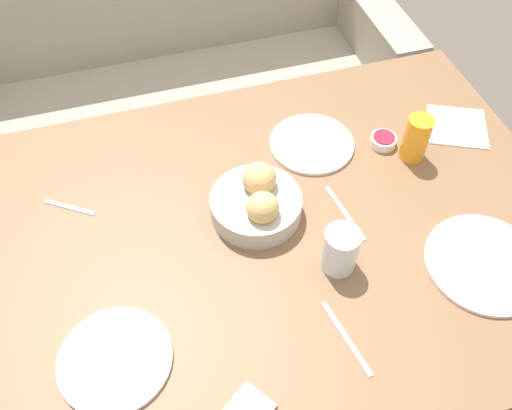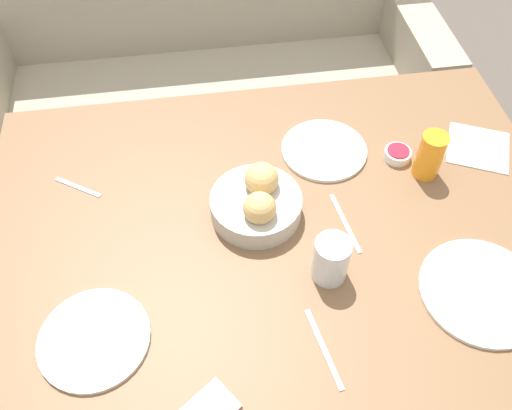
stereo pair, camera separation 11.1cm
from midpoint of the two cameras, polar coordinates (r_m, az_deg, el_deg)
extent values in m
plane|color=#564C44|center=(1.88, 3.60, -15.82)|extent=(10.00, 10.00, 0.00)
cube|color=brown|center=(1.26, 5.16, -3.34)|extent=(1.37, 1.02, 0.03)
cube|color=brown|center=(1.85, -18.29, -0.54)|extent=(0.06, 0.06, 0.69)
cube|color=brown|center=(2.00, 19.68, 3.73)|extent=(0.06, 0.06, 0.69)
cube|color=#9E937F|center=(2.29, -3.43, 9.58)|extent=(1.74, 0.70, 0.41)
cube|color=#9E937F|center=(2.32, -23.81, 8.67)|extent=(0.14, 0.70, 0.61)
cube|color=#9E937F|center=(2.40, 16.28, 12.90)|extent=(0.14, 0.70, 0.61)
cylinder|color=#B2ADA3|center=(1.25, 2.54, -0.21)|extent=(0.21, 0.21, 0.05)
sphere|color=tan|center=(1.24, 3.16, 2.61)|extent=(0.08, 0.08, 0.08)
sphere|color=tan|center=(1.19, 3.06, -0.47)|extent=(0.07, 0.07, 0.07)
cylinder|color=silver|center=(1.14, -13.95, -13.69)|extent=(0.22, 0.22, 0.01)
cylinder|color=silver|center=(1.27, 25.04, -8.39)|extent=(0.26, 0.26, 0.01)
cylinder|color=silver|center=(1.42, 9.42, 5.63)|extent=(0.22, 0.22, 0.01)
cylinder|color=orange|center=(1.39, 20.06, 4.81)|extent=(0.06, 0.06, 0.12)
cylinder|color=silver|center=(1.15, 10.65, -5.82)|extent=(0.08, 0.08, 0.11)
cylinder|color=white|center=(1.44, 16.82, 5.00)|extent=(0.07, 0.07, 0.02)
cylinder|color=#A3192D|center=(1.43, 16.95, 5.38)|extent=(0.06, 0.06, 0.00)
cube|color=#B7B7BC|center=(1.28, 11.81, -1.94)|extent=(0.03, 0.18, 0.00)
cube|color=#B7B7BC|center=(1.12, 10.09, -14.82)|extent=(0.04, 0.18, 0.00)
cube|color=#B7B7BC|center=(1.38, -16.07, 1.69)|extent=(0.12, 0.08, 0.00)
cube|color=white|center=(1.55, 24.29, 5.42)|extent=(0.20, 0.20, 0.00)
camera|label=1|loc=(0.06, -87.45, 3.19)|focal=38.00mm
camera|label=2|loc=(0.06, 92.55, -3.19)|focal=38.00mm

